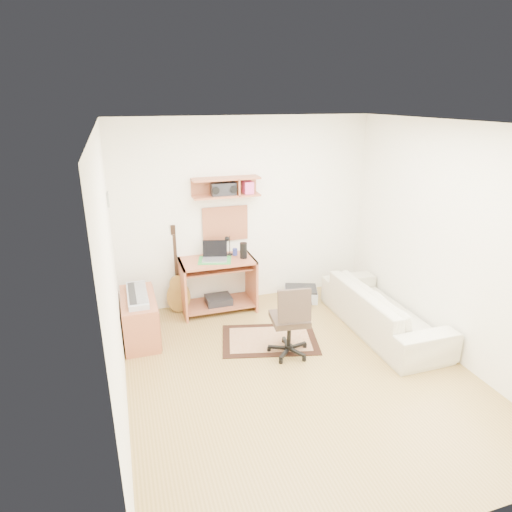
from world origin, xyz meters
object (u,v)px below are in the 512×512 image
object	(u,v)px
task_chair	(289,319)
cabinet	(140,318)
desk	(218,285)
sofa	(383,302)
printer	(301,294)

from	to	relation	value
task_chair	cabinet	distance (m)	1.85
desk	sofa	world-z (taller)	sofa
cabinet	sofa	bearing A→B (deg)	-13.71
printer	sofa	xyz separation A→B (m)	(0.64, -1.12, 0.30)
sofa	task_chair	bearing A→B (deg)	97.02
cabinet	printer	bearing A→B (deg)	9.80
desk	sofa	bearing A→B (deg)	-32.29
printer	task_chair	bearing A→B (deg)	-98.46
task_chair	printer	bearing A→B (deg)	68.75
desk	task_chair	distance (m)	1.44
cabinet	printer	xyz separation A→B (m)	(2.32, 0.40, -0.19)
desk	printer	world-z (taller)	desk
task_chair	desk	bearing A→B (deg)	118.65
task_chair	cabinet	size ratio (longest dim) A/B	1.00
desk	cabinet	world-z (taller)	desk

